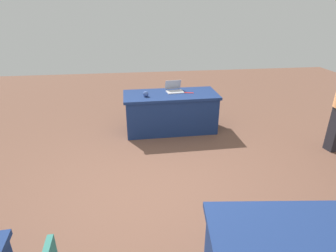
% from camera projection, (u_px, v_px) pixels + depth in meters
% --- Properties ---
extents(ground_plane, '(14.40, 14.40, 0.00)m').
position_uv_depth(ground_plane, '(155.00, 197.00, 3.60)').
color(ground_plane, brown).
extents(table_foreground, '(1.80, 0.81, 0.74)m').
position_uv_depth(table_foreground, '(171.00, 112.00, 5.39)').
color(table_foreground, navy).
rests_on(table_foreground, ground).
extents(laptop_silver, '(0.35, 0.33, 0.21)m').
position_uv_depth(laptop_silver, '(174.00, 90.00, 5.35)').
color(laptop_silver, silver).
rests_on(laptop_silver, table_foreground).
extents(yarn_ball, '(0.10, 0.10, 0.10)m').
position_uv_depth(yarn_ball, '(146.00, 94.00, 5.06)').
color(yarn_ball, '#3F5999').
rests_on(yarn_ball, table_foreground).
extents(scissors_red, '(0.18, 0.08, 0.01)m').
position_uv_depth(scissors_red, '(189.00, 93.00, 5.28)').
color(scissors_red, red).
rests_on(scissors_red, table_foreground).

